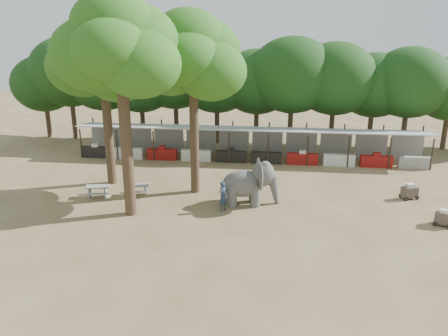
# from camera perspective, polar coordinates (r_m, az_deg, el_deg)

# --- Properties ---
(ground) EXTENTS (100.00, 100.00, 0.00)m
(ground) POSITION_cam_1_polar(r_m,az_deg,el_deg) (22.70, 1.00, -8.73)
(ground) COLOR brown
(ground) RESTS_ON ground
(vendor_stalls) EXTENTS (28.00, 2.99, 2.80)m
(vendor_stalls) POSITION_cam_1_polar(r_m,az_deg,el_deg) (35.28, 3.34, 3.00)
(vendor_stalls) COLOR #A8A9AF
(vendor_stalls) RESTS_ON ground
(yard_tree_left) EXTENTS (7.10, 6.90, 11.02)m
(yard_tree_left) POSITION_cam_1_polar(r_m,az_deg,el_deg) (29.68, -15.70, 13.37)
(yard_tree_left) COLOR #332316
(yard_tree_left) RESTS_ON ground
(yard_tree_center) EXTENTS (7.10, 6.90, 12.04)m
(yard_tree_center) POSITION_cam_1_polar(r_m,az_deg,el_deg) (23.89, -13.63, 15.07)
(yard_tree_center) COLOR #332316
(yard_tree_center) RESTS_ON ground
(yard_tree_back) EXTENTS (7.10, 6.90, 11.36)m
(yard_tree_back) POSITION_cam_1_polar(r_m,az_deg,el_deg) (26.97, -4.34, 14.32)
(yard_tree_back) COLOR #332316
(yard_tree_back) RESTS_ON ground
(backdrop_trees) EXTENTS (46.46, 5.95, 8.33)m
(backdrop_trees) POSITION_cam_1_polar(r_m,az_deg,el_deg) (39.55, 3.95, 10.96)
(backdrop_trees) COLOR #332316
(backdrop_trees) RESTS_ON ground
(elephant) EXTENTS (3.60, 2.70, 2.70)m
(elephant) POSITION_cam_1_polar(r_m,az_deg,el_deg) (26.08, 3.43, -1.96)
(elephant) COLOR #474444
(elephant) RESTS_ON ground
(handler) EXTENTS (0.69, 0.76, 1.76)m
(handler) POSITION_cam_1_polar(r_m,az_deg,el_deg) (25.28, -0.09, -3.70)
(handler) COLOR #26384C
(handler) RESTS_ON ground
(picnic_table_near) EXTENTS (1.68, 1.56, 0.73)m
(picnic_table_near) POSITION_cam_1_polar(r_m,az_deg,el_deg) (28.55, -16.18, -2.75)
(picnic_table_near) COLOR gray
(picnic_table_near) RESTS_ON ground
(picnic_table_far) EXTENTS (1.56, 1.44, 0.69)m
(picnic_table_far) POSITION_cam_1_polar(r_m,az_deg,el_deg) (28.30, -11.14, -2.61)
(picnic_table_far) COLOR gray
(picnic_table_far) RESTS_ON ground
(cart_front) EXTENTS (1.12, 0.95, 0.93)m
(cart_front) POSITION_cam_1_polar(r_m,az_deg,el_deg) (26.30, 26.74, -5.82)
(cart_front) COLOR #3E342C
(cart_front) RESTS_ON ground
(cart_back) EXTENTS (1.18, 0.98, 0.99)m
(cart_back) POSITION_cam_1_polar(r_m,az_deg,el_deg) (29.48, 23.07, -2.83)
(cart_back) COLOR #3E342C
(cart_back) RESTS_ON ground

